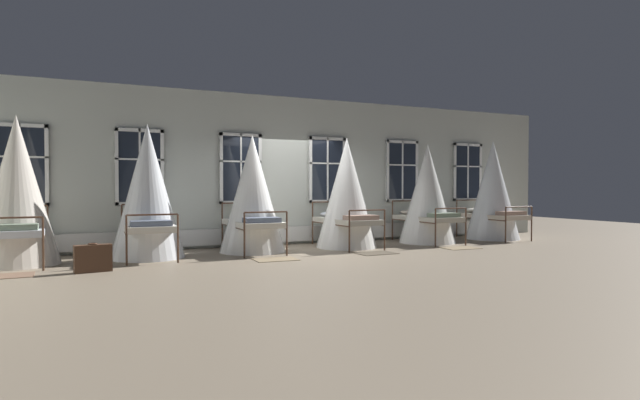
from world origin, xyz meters
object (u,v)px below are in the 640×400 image
object	(u,v)px
cot_second	(148,193)
cot_third	(252,195)
suitcase_dark	(93,258)
cot_first	(17,192)
cot_fifth	(427,195)
cot_fourth	(347,194)
cot_sixth	(493,191)

from	to	relation	value
cot_second	cot_third	xyz separation A→B (m)	(2.12, 0.07, -0.06)
cot_second	suitcase_dark	size ratio (longest dim) A/B	4.45
cot_first	cot_fifth	world-z (taller)	cot_first
cot_fourth	cot_second	bearing A→B (deg)	88.44
cot_third	suitcase_dark	world-z (taller)	cot_third
cot_first	suitcase_dark	distance (m)	2.10
cot_third	cot_fourth	bearing A→B (deg)	-91.91
cot_second	cot_fifth	distance (m)	6.57
cot_third	cot_fifth	size ratio (longest dim) A/B	1.02
suitcase_dark	cot_fifth	bearing A→B (deg)	2.92
cot_fifth	suitcase_dark	xyz separation A→B (m)	(-7.57, -1.39, -0.96)
cot_fifth	cot_fourth	bearing A→B (deg)	91.16
cot_second	cot_sixth	world-z (taller)	cot_sixth
suitcase_dark	cot_first	bearing A→B (deg)	123.39
cot_first	cot_second	distance (m)	2.18
cot_fourth	cot_sixth	size ratio (longest dim) A/B	0.96
cot_first	cot_second	size ratio (longest dim) A/B	1.02
cot_fifth	cot_sixth	bearing A→B (deg)	-88.96
cot_sixth	cot_fifth	bearing A→B (deg)	90.43
cot_first	cot_second	xyz separation A→B (m)	(2.18, 0.01, -0.02)
cot_fifth	cot_sixth	size ratio (longest dim) A/B	0.94
cot_sixth	suitcase_dark	distance (m)	9.85
cot_third	cot_fifth	bearing A→B (deg)	-90.21
suitcase_dark	cot_sixth	bearing A→B (deg)	0.85
cot_third	cot_fourth	world-z (taller)	cot_fourth
cot_first	cot_third	size ratio (longest dim) A/B	1.07
cot_first	suitcase_dark	xyz separation A→B (m)	(1.19, -1.37, -1.06)
cot_fifth	suitcase_dark	world-z (taller)	cot_fifth
suitcase_dark	cot_second	bearing A→B (deg)	46.63
cot_fifth	suitcase_dark	size ratio (longest dim) A/B	4.18
cot_sixth	cot_fourth	bearing A→B (deg)	90.49
cot_second	cot_fourth	world-z (taller)	cot_second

